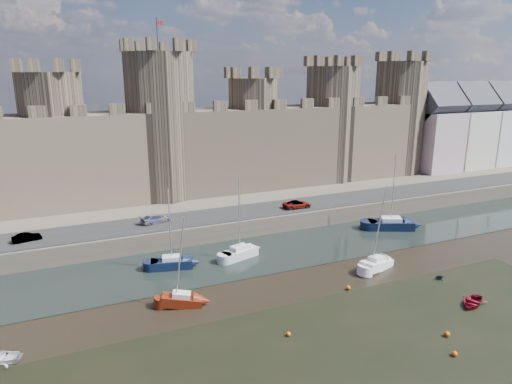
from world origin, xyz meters
TOP-DOWN VIEW (x-y plane):
  - water_channel at (0.00, 24.00)m, footprint 160.00×12.00m
  - quay at (0.00, 60.00)m, footprint 160.00×60.00m
  - road at (0.00, 34.00)m, footprint 160.00×7.00m
  - castle at (-0.64, 48.00)m, footprint 108.50×11.00m
  - townhouses at (71.50, 46.00)m, footprint 35.50×9.05m
  - car_1 at (-18.27, 33.55)m, footprint 3.47×1.79m
  - car_2 at (-2.36, 34.31)m, footprint 4.61×2.80m
  - car_3 at (18.66, 32.71)m, footprint 4.41×2.09m
  - sailboat_1 at (-2.73, 24.20)m, footprint 5.11×2.89m
  - sailboat_2 at (5.75, 23.85)m, footprint 5.03×3.11m
  - sailboat_3 at (30.12, 24.95)m, footprint 6.93×4.96m
  - sailboat_4 at (-3.92, 15.01)m, footprint 4.28×2.76m
  - sailboat_5 at (19.35, 14.40)m, footprint 5.00×3.26m
  - dinghy_4 at (22.67, 3.56)m, footprint 4.04×3.61m
  - dinghy_7 at (24.11, 9.27)m, footprint 1.27×1.13m
  - buoy_1 at (3.31, 6.01)m, footprint 0.42×0.42m
  - buoy_2 at (14.45, -2.05)m, footprint 0.45×0.45m
  - buoy_3 at (13.25, 11.27)m, footprint 0.48×0.48m
  - buoy_5 at (16.08, 0.35)m, footprint 0.50×0.50m

SIDE VIEW (x-z plane):
  - water_channel at x=0.00m, z-range 0.00..0.08m
  - buoy_1 at x=3.31m, z-range 0.00..0.42m
  - buoy_2 at x=14.45m, z-range 0.00..0.45m
  - buoy_3 at x=13.25m, z-range 0.00..0.48m
  - buoy_5 at x=16.08m, z-range 0.00..0.50m
  - dinghy_7 at x=24.11m, z-range 0.00..0.61m
  - dinghy_4 at x=22.67m, z-range 0.00..0.69m
  - sailboat_4 at x=-3.92m, z-range -3.97..5.37m
  - sailboat_5 at x=19.35m, z-range -4.31..5.76m
  - sailboat_1 at x=-2.73m, z-range -4.05..5.60m
  - sailboat_2 at x=5.75m, z-range -4.26..5.89m
  - sailboat_3 at x=30.12m, z-range -4.81..6.52m
  - quay at x=0.00m, z-range 0.00..2.50m
  - road at x=0.00m, z-range 2.50..2.60m
  - car_1 at x=-18.27m, z-range 2.50..3.59m
  - car_3 at x=18.66m, z-range 2.50..3.72m
  - car_2 at x=-2.36m, z-range 2.50..3.75m
  - townhouses at x=71.50m, z-range 1.53..19.65m
  - castle at x=-0.64m, z-range -2.83..26.17m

